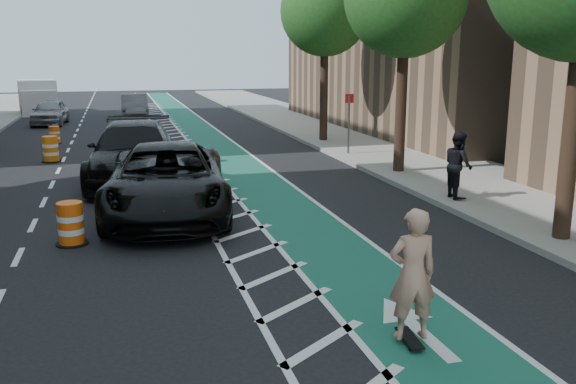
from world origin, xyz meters
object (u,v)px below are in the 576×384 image
object	(u,v)px
skateboarder	(412,274)
suv_far	(134,152)
suv_near	(167,180)
barrel_a	(71,225)

from	to	relation	value
skateboarder	suv_far	world-z (taller)	skateboarder
skateboarder	suv_near	xyz separation A→B (m)	(-2.67, 8.11, -0.15)
skateboarder	suv_far	distance (m)	13.03
skateboarder	barrel_a	world-z (taller)	skateboarder
suv_far	barrel_a	xyz separation A→B (m)	(-1.53, -6.48, -0.49)
suv_near	barrel_a	xyz separation A→B (m)	(-2.20, -1.99, -0.45)
skateboarder	barrel_a	distance (m)	7.84
suv_near	skateboarder	bearing A→B (deg)	-65.75
skateboarder	barrel_a	bearing A→B (deg)	-44.73
suv_far	suv_near	bearing A→B (deg)	-75.63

